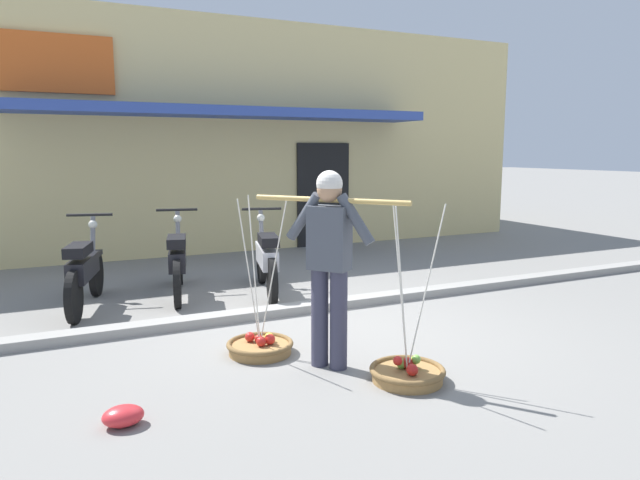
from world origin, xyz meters
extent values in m
plane|color=gray|center=(0.00, 0.00, 0.00)|extent=(90.00, 90.00, 0.00)
cube|color=gray|center=(0.00, 0.70, 0.05)|extent=(20.00, 0.24, 0.10)
cylinder|color=#38384C|center=(-0.47, -1.04, 0.43)|extent=(0.15, 0.15, 0.86)
cylinder|color=#38384C|center=(-0.58, -0.90, 0.43)|extent=(0.15, 0.15, 0.86)
cube|color=#474C56|center=(-0.52, -0.97, 1.13)|extent=(0.37, 0.39, 0.54)
sphere|color=tan|center=(-0.52, -0.97, 1.53)|extent=(0.21, 0.21, 0.21)
sphere|color=silver|center=(-0.52, -0.97, 1.58)|extent=(0.22, 0.22, 0.22)
cylinder|color=#474C56|center=(-0.38, -1.16, 1.30)|extent=(0.28, 0.32, 0.43)
cylinder|color=#474C56|center=(-0.67, -0.78, 1.30)|extent=(0.28, 0.32, 0.43)
cylinder|color=tan|center=(-0.52, -0.97, 1.45)|extent=(0.90, 1.15, 0.04)
cylinder|color=#9E7542|center=(-0.09, -1.54, 0.04)|extent=(0.57, 0.57, 0.09)
torus|color=brown|center=(-0.09, -1.54, 0.10)|extent=(0.62, 0.62, 0.05)
sphere|color=#B0201B|center=(-0.07, -1.51, 0.14)|extent=(0.10, 0.10, 0.10)
sphere|color=gold|center=(-0.02, -1.49, 0.13)|extent=(0.09, 0.09, 0.09)
sphere|color=red|center=(-0.12, -1.64, 0.14)|extent=(0.10, 0.10, 0.10)
sphere|color=#78B946|center=(-0.11, -1.48, 0.13)|extent=(0.08, 0.08, 0.08)
sphere|color=#75B545|center=(-0.01, -1.54, 0.17)|extent=(0.08, 0.08, 0.08)
sphere|color=red|center=(-0.17, -1.51, 0.18)|extent=(0.08, 0.08, 0.08)
cylinder|color=silver|center=(-0.09, -1.40, 0.77)|extent=(0.01, 0.28, 1.36)
cylinder|color=silver|center=(-0.21, -1.60, 0.77)|extent=(0.24, 0.14, 1.36)
cylinder|color=silver|center=(0.02, -1.60, 0.77)|extent=(0.24, 0.14, 1.36)
cylinder|color=#9E7542|center=(-0.96, -0.41, 0.04)|extent=(0.57, 0.57, 0.09)
torus|color=brown|center=(-0.96, -0.41, 0.10)|extent=(0.62, 0.62, 0.05)
sphere|color=red|center=(-0.95, -0.37, 0.13)|extent=(0.08, 0.08, 0.08)
sphere|color=red|center=(-0.88, -0.46, 0.14)|extent=(0.10, 0.10, 0.10)
sphere|color=red|center=(-0.97, -0.47, 0.14)|extent=(0.09, 0.09, 0.09)
sphere|color=yellow|center=(-0.86, -0.38, 0.13)|extent=(0.09, 0.09, 0.09)
sphere|color=red|center=(-1.02, -0.30, 0.14)|extent=(0.09, 0.09, 0.09)
cylinder|color=silver|center=(-0.96, -0.28, 0.77)|extent=(0.01, 0.28, 1.36)
cylinder|color=silver|center=(-1.07, -0.48, 0.77)|extent=(0.24, 0.14, 1.36)
cylinder|color=silver|center=(-0.84, -0.48, 0.77)|extent=(0.24, 0.14, 1.36)
cylinder|color=black|center=(-2.13, 2.56, 0.29)|extent=(0.23, 0.58, 0.58)
cylinder|color=black|center=(-2.45, 1.36, 0.29)|extent=(0.23, 0.58, 0.58)
cube|color=black|center=(-2.13, 2.56, 0.55)|extent=(0.21, 0.31, 0.06)
cube|color=black|center=(-2.31, 1.86, 0.51)|extent=(0.43, 0.92, 0.24)
cube|color=black|center=(-2.36, 1.69, 0.75)|extent=(0.36, 0.60, 0.12)
cylinder|color=slate|center=(-2.15, 2.46, 0.68)|extent=(0.14, 0.30, 0.76)
cylinder|color=black|center=(-2.17, 2.38, 1.07)|extent=(0.53, 0.17, 0.04)
sphere|color=silver|center=(-2.13, 2.54, 0.93)|extent=(0.11, 0.11, 0.11)
cylinder|color=black|center=(-1.03, 2.72, 0.29)|extent=(0.21, 0.58, 0.58)
cylinder|color=black|center=(-1.30, 1.52, 0.29)|extent=(0.21, 0.58, 0.58)
cube|color=black|center=(-1.03, 2.72, 0.55)|extent=(0.20, 0.30, 0.06)
cube|color=black|center=(-1.19, 2.02, 0.51)|extent=(0.40, 0.92, 0.24)
cube|color=black|center=(-1.23, 1.85, 0.75)|extent=(0.34, 0.60, 0.12)
cylinder|color=slate|center=(-1.05, 2.63, 0.68)|extent=(0.13, 0.30, 0.76)
cylinder|color=black|center=(-1.07, 2.55, 1.07)|extent=(0.53, 0.16, 0.04)
sphere|color=silver|center=(-1.03, 2.70, 0.93)|extent=(0.11, 0.11, 0.11)
cylinder|color=black|center=(0.05, 2.34, 0.29)|extent=(0.22, 0.58, 0.58)
cylinder|color=black|center=(-0.25, 1.14, 0.29)|extent=(0.22, 0.58, 0.58)
cube|color=silver|center=(0.05, 2.34, 0.55)|extent=(0.20, 0.31, 0.06)
cube|color=silver|center=(-0.12, 1.64, 0.51)|extent=(0.41, 0.92, 0.24)
cube|color=black|center=(-0.17, 1.47, 0.75)|extent=(0.35, 0.60, 0.12)
cylinder|color=slate|center=(0.02, 2.24, 0.68)|extent=(0.13, 0.30, 0.76)
cylinder|color=black|center=(0.00, 2.17, 1.07)|extent=(0.53, 0.16, 0.04)
sphere|color=silver|center=(0.04, 2.32, 0.93)|extent=(0.11, 0.11, 0.11)
cube|color=#DBC684|center=(0.31, 7.44, 2.10)|extent=(13.00, 5.00, 4.20)
cube|color=#334CA3|center=(0.31, 4.44, 2.50)|extent=(7.15, 1.00, 0.16)
cube|color=#DB5B1E|center=(-2.61, 4.89, 3.20)|extent=(2.20, 0.08, 0.90)
cube|color=black|center=(2.26, 4.92, 1.00)|extent=(1.10, 0.06, 2.00)
ellipsoid|color=red|center=(-2.28, -1.35, 0.07)|extent=(0.28, 0.22, 0.14)
camera|label=1|loc=(-2.66, -5.29, 1.86)|focal=32.59mm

